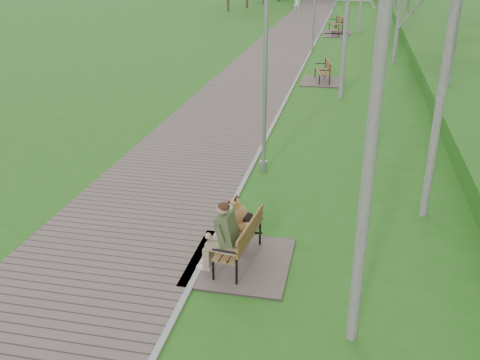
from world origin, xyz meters
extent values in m
plane|color=#276B18|center=(0.00, 0.00, 0.00)|extent=(120.00, 120.00, 0.00)
cube|color=#6C5C57|center=(-1.75, 21.50, 0.02)|extent=(3.50, 67.00, 0.04)
cube|color=#999993|center=(0.00, 21.50, 0.03)|extent=(0.10, 67.00, 0.05)
cube|color=#6C5C57|center=(0.65, -4.25, 0.02)|extent=(1.75, 1.95, 0.04)
cube|color=brown|center=(0.60, -4.25, 0.44)|extent=(0.60, 1.50, 0.04)
cube|color=brown|center=(0.83, -4.27, 0.70)|extent=(0.20, 1.46, 0.32)
cube|color=#6C5C57|center=(1.12, 10.18, 0.02)|extent=(1.78, 1.98, 0.04)
cube|color=brown|center=(1.07, 10.18, 0.45)|extent=(0.73, 1.55, 0.04)
cube|color=brown|center=(1.30, 10.22, 0.71)|extent=(0.33, 1.46, 0.33)
cube|color=#6C5C57|center=(1.07, 23.26, 0.02)|extent=(1.62, 1.80, 0.04)
cube|color=brown|center=(1.02, 23.26, 0.40)|extent=(0.44, 1.36, 0.04)
cube|color=brown|center=(1.23, 23.27, 0.65)|extent=(0.07, 1.35, 0.30)
cube|color=#6C5C57|center=(0.98, 24.95, 0.02)|extent=(2.07, 2.30, 0.04)
cube|color=brown|center=(0.93, 24.95, 0.52)|extent=(0.99, 1.80, 0.05)
cube|color=brown|center=(1.20, 25.03, 0.83)|extent=(0.54, 1.66, 0.38)
cylinder|color=#979A9F|center=(0.33, 0.08, 0.13)|extent=(0.17, 0.17, 0.26)
cylinder|color=#979A9F|center=(0.33, 0.08, 2.18)|extent=(0.10, 0.10, 4.35)
cylinder|color=#979A9F|center=(0.05, 17.39, 0.13)|extent=(0.17, 0.17, 0.26)
cylinder|color=#979A9F|center=(0.05, 17.39, 2.18)|extent=(0.10, 0.10, 4.36)
cylinder|color=#979A9F|center=(0.33, 33.88, 0.13)|extent=(0.18, 0.18, 0.26)
imported|color=white|center=(-2.92, 36.16, 0.83)|extent=(0.64, 0.45, 1.66)
cylinder|color=silver|center=(2.88, 0.78, 3.40)|extent=(0.17, 0.17, 6.80)
camera|label=1|loc=(2.34, -12.20, 5.14)|focal=40.00mm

